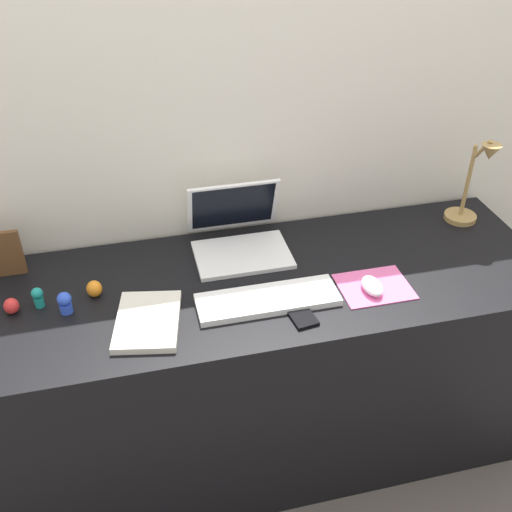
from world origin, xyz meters
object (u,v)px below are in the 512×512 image
(toy_figurine_blue, at_px, (65,302))
(toy_figurine_red, at_px, (11,306))
(mouse, at_px, (372,286))
(picture_frame, at_px, (2,254))
(notebook_pad, at_px, (148,321))
(cell_phone, at_px, (299,313))
(toy_figurine_teal, at_px, (38,297))
(toy_figurine_orange, at_px, (94,289))
(keyboard, at_px, (267,300))
(laptop, at_px, (238,233))
(desk_lamp, at_px, (473,185))

(toy_figurine_blue, height_order, toy_figurine_red, toy_figurine_blue)
(mouse, bearing_deg, picture_frame, 161.97)
(notebook_pad, bearing_deg, cell_phone, 2.99)
(toy_figurine_blue, distance_m, toy_figurine_teal, 0.09)
(toy_figurine_orange, bearing_deg, keyboard, -17.38)
(keyboard, relative_size, toy_figurine_orange, 8.19)
(toy_figurine_blue, bearing_deg, toy_figurine_teal, 149.11)
(laptop, distance_m, cell_phone, 0.39)
(toy_figurine_orange, bearing_deg, toy_figurine_teal, -175.61)
(cell_phone, height_order, desk_lamp, desk_lamp)
(laptop, distance_m, desk_lamp, 0.80)
(mouse, relative_size, toy_figurine_orange, 1.92)
(desk_lamp, distance_m, notebook_pad, 1.15)
(toy_figurine_red, xyz_separation_m, toy_figurine_teal, (0.07, 0.01, 0.01))
(toy_figurine_red, bearing_deg, cell_phone, -14.13)
(cell_phone, height_order, notebook_pad, notebook_pad)
(laptop, bearing_deg, mouse, -44.67)
(laptop, relative_size, toy_figurine_teal, 4.82)
(picture_frame, distance_m, toy_figurine_blue, 0.29)
(mouse, height_order, cell_phone, mouse)
(mouse, bearing_deg, toy_figurine_teal, 170.35)
(toy_figurine_red, distance_m, toy_figurine_teal, 0.07)
(desk_lamp, height_order, toy_figurine_orange, desk_lamp)
(toy_figurine_orange, relative_size, toy_figurine_teal, 0.80)
(toy_figurine_blue, bearing_deg, desk_lamp, 6.93)
(toy_figurine_blue, bearing_deg, keyboard, -9.44)
(keyboard, bearing_deg, toy_figurine_red, 169.92)
(notebook_pad, bearing_deg, toy_figurine_blue, 165.15)
(laptop, distance_m, mouse, 0.47)
(toy_figurine_orange, bearing_deg, toy_figurine_red, -173.93)
(desk_lamp, bearing_deg, picture_frame, 177.57)
(toy_figurine_red, height_order, toy_figurine_teal, toy_figurine_teal)
(laptop, distance_m, toy_figurine_teal, 0.64)
(toy_figurine_blue, height_order, toy_figurine_orange, toy_figurine_blue)
(picture_frame, distance_m, toy_figurine_teal, 0.21)
(keyboard, xyz_separation_m, picture_frame, (-0.74, 0.32, 0.06))
(keyboard, bearing_deg, picture_frame, 156.62)
(toy_figurine_blue, xyz_separation_m, toy_figurine_orange, (0.08, 0.06, -0.01))
(notebook_pad, bearing_deg, toy_figurine_orange, 141.32)
(laptop, relative_size, notebook_pad, 1.25)
(keyboard, height_order, toy_figurine_teal, toy_figurine_teal)
(toy_figurine_red, bearing_deg, desk_lamp, 4.99)
(cell_phone, relative_size, desk_lamp, 0.39)
(notebook_pad, xyz_separation_m, toy_figurine_blue, (-0.22, 0.11, 0.02))
(picture_frame, relative_size, toy_figurine_red, 3.20)
(toy_figurine_blue, bearing_deg, cell_phone, -14.51)
(notebook_pad, distance_m, toy_figurine_blue, 0.24)
(cell_phone, relative_size, toy_figurine_blue, 1.93)
(desk_lamp, distance_m, toy_figurine_red, 1.49)
(laptop, distance_m, toy_figurine_orange, 0.49)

